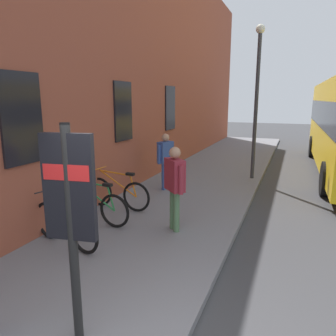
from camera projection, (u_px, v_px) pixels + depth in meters
ground at (291, 210)px, 7.99m from camera, size 60.00×60.00×0.00m
sidewalk_pavement at (206, 179)px, 10.79m from camera, size 24.00×3.50×0.12m
station_facade at (162, 61)px, 11.58m from camera, size 22.00×0.65×8.16m
bicycle_leaning_wall at (65, 225)px, 5.70m from camera, size 0.59×1.73×0.97m
bicycle_mid_rack at (95, 206)px, 6.74m from camera, size 0.48×1.77×0.97m
bicycle_far_end at (118, 193)px, 7.65m from camera, size 0.48×1.77×0.97m
transit_info_sign at (70, 202)px, 3.20m from camera, size 0.17×0.56×2.40m
pedestrian_by_facade at (165, 156)px, 9.16m from camera, size 0.59×0.39×1.65m
pedestrian_near_bus at (175, 180)px, 6.25m from camera, size 0.52×0.52×1.71m
street_lamp at (257, 90)px, 10.08m from camera, size 0.28×0.28×4.85m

